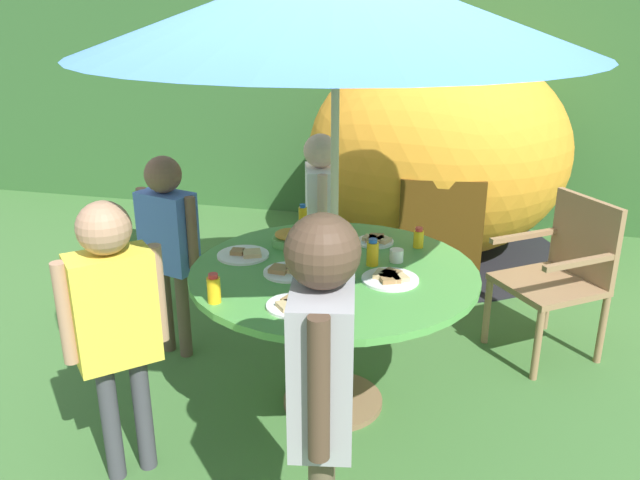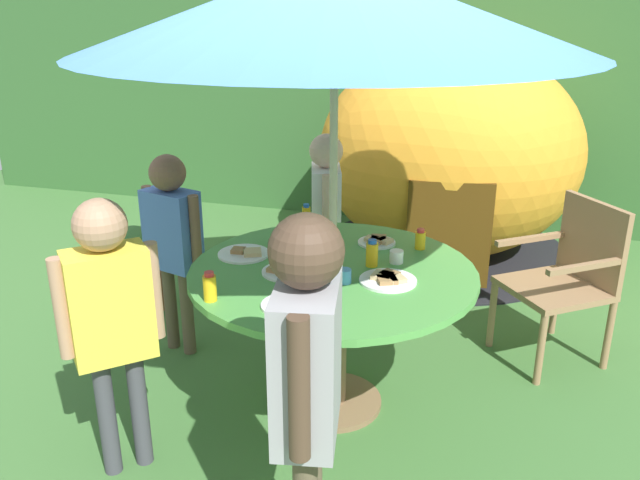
{
  "view_description": "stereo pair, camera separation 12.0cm",
  "coord_description": "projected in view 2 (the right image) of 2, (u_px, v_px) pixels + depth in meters",
  "views": [
    {
      "loc": [
        0.59,
        -2.74,
        1.93
      ],
      "look_at": [
        -0.09,
        0.11,
        0.83
      ],
      "focal_mm": 36.62,
      "sensor_mm": 36.0,
      "label": 1
    },
    {
      "loc": [
        0.71,
        -2.71,
        1.93
      ],
      "look_at": [
        -0.09,
        0.11,
        0.83
      ],
      "focal_mm": 36.62,
      "sensor_mm": 36.0,
      "label": 2
    }
  ],
  "objects": [
    {
      "name": "ground_plane",
      "position": [
        332.0,
        405.0,
        3.3
      ],
      "size": [
        10.0,
        10.0,
        0.02
      ],
      "primitive_type": "cube",
      "color": "#3D6B33"
    },
    {
      "name": "cup_near",
      "position": [
        396.0,
        257.0,
        3.11
      ],
      "size": [
        0.07,
        0.07,
        0.06
      ],
      "primitive_type": "cylinder",
      "color": "white",
      "rests_on": "garden_table"
    },
    {
      "name": "dome_tent",
      "position": [
        449.0,
        154.0,
        5.0
      ],
      "size": [
        2.26,
        2.26,
        1.62
      ],
      "rotation": [
        0.0,
        0.0,
        0.12
      ],
      "color": "orange",
      "rests_on": "ground_plane"
    },
    {
      "name": "child_in_grey_shirt",
      "position": [
        307.0,
        362.0,
        2.03
      ],
      "size": [
        0.25,
        0.45,
        1.35
      ],
      "rotation": [
        0.0,
        0.0,
        1.75
      ],
      "color": "brown",
      "rests_on": "ground_plane"
    },
    {
      "name": "juice_bottle_center_front",
      "position": [
        332.0,
        234.0,
        3.34
      ],
      "size": [
        0.05,
        0.05,
        0.11
      ],
      "color": "yellow",
      "rests_on": "garden_table"
    },
    {
      "name": "juice_bottle_back_edge",
      "position": [
        210.0,
        287.0,
        2.71
      ],
      "size": [
        0.06,
        0.06,
        0.13
      ],
      "color": "yellow",
      "rests_on": "garden_table"
    },
    {
      "name": "patio_umbrella",
      "position": [
        335.0,
        6.0,
        2.64
      ],
      "size": [
        2.16,
        2.16,
        2.09
      ],
      "color": "#B7AD8C",
      "rests_on": "ground_plane"
    },
    {
      "name": "child_in_white_shirt",
      "position": [
        326.0,
        204.0,
        3.94
      ],
      "size": [
        0.25,
        0.39,
        1.18
      ],
      "rotation": [
        0.0,
        0.0,
        -1.27
      ],
      "color": "brown",
      "rests_on": "ground_plane"
    },
    {
      "name": "snack_bowl",
      "position": [
        291.0,
        238.0,
        3.33
      ],
      "size": [
        0.18,
        0.18,
        0.08
      ],
      "color": "#66B259",
      "rests_on": "garden_table"
    },
    {
      "name": "child_in_yellow_shirt",
      "position": [
        110.0,
        305.0,
        2.59
      ],
      "size": [
        0.35,
        0.35,
        1.22
      ],
      "rotation": [
        0.0,
        0.0,
        0.76
      ],
      "color": "#3F3F47",
      "rests_on": "ground_plane"
    },
    {
      "name": "juice_bottle_near_left",
      "position": [
        323.0,
        273.0,
        2.86
      ],
      "size": [
        0.05,
        0.05,
        0.11
      ],
      "color": "yellow",
      "rests_on": "garden_table"
    },
    {
      "name": "plate_far_right",
      "position": [
        377.0,
        241.0,
        3.35
      ],
      "size": [
        0.19,
        0.19,
        0.03
      ],
      "color": "white",
      "rests_on": "garden_table"
    },
    {
      "name": "child_in_blue_shirt",
      "position": [
        172.0,
        230.0,
        3.55
      ],
      "size": [
        0.38,
        0.24,
        1.16
      ],
      "rotation": [
        0.0,
        0.0,
        -0.28
      ],
      "color": "brown",
      "rests_on": "ground_plane"
    },
    {
      "name": "cup_far",
      "position": [
        344.0,
        276.0,
        2.89
      ],
      "size": [
        0.06,
        0.06,
        0.06
      ],
      "primitive_type": "cylinder",
      "color": "#4C99D8",
      "rests_on": "garden_table"
    },
    {
      "name": "juice_bottle_front_edge",
      "position": [
        306.0,
        216.0,
        3.59
      ],
      "size": [
        0.05,
        0.05,
        0.13
      ],
      "color": "yellow",
      "rests_on": "garden_table"
    },
    {
      "name": "potted_plant",
      "position": [
        136.0,
        268.0,
        4.21
      ],
      "size": [
        0.37,
        0.37,
        0.57
      ],
      "color": "brown",
      "rests_on": "ground_plane"
    },
    {
      "name": "plate_far_left",
      "position": [
        289.0,
        304.0,
        2.67
      ],
      "size": [
        0.23,
        0.23,
        0.03
      ],
      "color": "white",
      "rests_on": "garden_table"
    },
    {
      "name": "hedge_backdrop",
      "position": [
        426.0,
        106.0,
        5.94
      ],
      "size": [
        9.0,
        0.7,
        1.99
      ],
      "primitive_type": "cube",
      "color": "#33602D",
      "rests_on": "ground_plane"
    },
    {
      "name": "plate_near_right",
      "position": [
        245.0,
        253.0,
        3.2
      ],
      "size": [
        0.25,
        0.25,
        0.03
      ],
      "color": "white",
      "rests_on": "garden_table"
    },
    {
      "name": "wooden_chair",
      "position": [
        568.0,
        273.0,
        3.58
      ],
      "size": [
        0.67,
        0.67,
        0.9
      ],
      "rotation": [
        0.0,
        0.0,
        -0.93
      ],
      "color": "#93704C",
      "rests_on": "ground_plane"
    },
    {
      "name": "garden_table",
      "position": [
        333.0,
        297.0,
        3.09
      ],
      "size": [
        1.35,
        1.35,
        0.74
      ],
      "color": "brown",
      "rests_on": "ground_plane"
    },
    {
      "name": "plate_mid_left",
      "position": [
        286.0,
        271.0,
        3.0
      ],
      "size": [
        0.24,
        0.24,
        0.03
      ],
      "color": "white",
      "rests_on": "garden_table"
    },
    {
      "name": "plate_mid_right",
      "position": [
        388.0,
        279.0,
        2.9
      ],
      "size": [
        0.26,
        0.26,
        0.03
      ],
      "color": "white",
      "rests_on": "garden_table"
    },
    {
      "name": "juice_bottle_center_back",
      "position": [
        372.0,
        254.0,
        3.06
      ],
      "size": [
        0.06,
        0.06,
        0.13
      ],
      "color": "yellow",
      "rests_on": "garden_table"
    },
    {
      "name": "juice_bottle_spot_a",
      "position": [
        420.0,
        240.0,
        3.27
      ],
      "size": [
        0.05,
        0.05,
        0.11
      ],
      "color": "yellow",
      "rests_on": "garden_table"
    }
  ]
}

